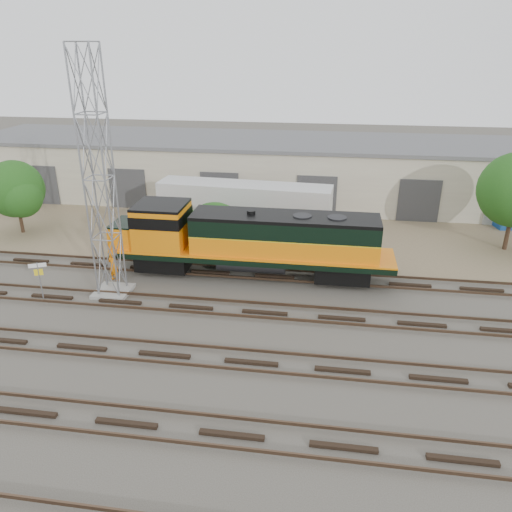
# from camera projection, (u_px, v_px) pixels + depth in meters

# --- Properties ---
(ground) EXTENTS (140.00, 140.00, 0.00)m
(ground) POSITION_uv_depth(u_px,v_px,m) (261.00, 329.00, 24.88)
(ground) COLOR #47423A
(ground) RESTS_ON ground
(dirt_strip) EXTENTS (80.00, 16.00, 0.02)m
(dirt_strip) POSITION_uv_depth(u_px,v_px,m) (288.00, 227.00, 38.52)
(dirt_strip) COLOR #726047
(dirt_strip) RESTS_ON ground
(tracks) EXTENTS (80.00, 20.40, 0.28)m
(tracks) POSITION_uv_depth(u_px,v_px,m) (251.00, 362.00, 22.13)
(tracks) COLOR black
(tracks) RESTS_ON ground
(warehouse) EXTENTS (58.40, 10.40, 5.30)m
(warehouse) POSITION_uv_depth(u_px,v_px,m) (297.00, 170.00, 44.72)
(warehouse) COLOR beige
(warehouse) RESTS_ON ground
(locomotive) EXTENTS (16.93, 2.97, 4.07)m
(locomotive) POSITION_uv_depth(u_px,v_px,m) (246.00, 240.00, 29.66)
(locomotive) COLOR black
(locomotive) RESTS_ON tracks
(signal_tower) EXTENTS (1.95, 1.95, 13.20)m
(signal_tower) POSITION_uv_depth(u_px,v_px,m) (100.00, 183.00, 25.91)
(signal_tower) COLOR gray
(signal_tower) RESTS_ON ground
(sign_post) EXTENTS (0.85, 0.41, 2.24)m
(sign_post) POSITION_uv_depth(u_px,v_px,m) (39.00, 274.00, 27.08)
(sign_post) COLOR gray
(sign_post) RESTS_ON ground
(worker) EXTENTS (0.77, 0.63, 1.83)m
(worker) POSITION_uv_depth(u_px,v_px,m) (113.00, 266.00, 29.64)
(worker) COLOR orange
(worker) RESTS_ON ground
(semi_trailer) EXTENTS (12.69, 3.40, 3.86)m
(semi_trailer) POSITION_uv_depth(u_px,v_px,m) (248.00, 203.00, 36.11)
(semi_trailer) COLOR silver
(semi_trailer) RESTS_ON ground
(dumpster_blue) EXTENTS (1.84, 1.76, 1.50)m
(dumpster_blue) POSITION_uv_depth(u_px,v_px,m) (507.00, 218.00, 38.21)
(dumpster_blue) COLOR navy
(dumpster_blue) RESTS_ON ground
(tree_west) EXTENTS (4.36, 4.15, 5.43)m
(tree_west) POSITION_uv_depth(u_px,v_px,m) (17.00, 191.00, 36.10)
(tree_west) COLOR #382619
(tree_west) RESTS_ON ground
(tree_mid) EXTENTS (4.28, 4.08, 4.08)m
(tree_mid) POSITION_uv_depth(u_px,v_px,m) (217.00, 236.00, 32.05)
(tree_mid) COLOR #382619
(tree_mid) RESTS_ON ground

